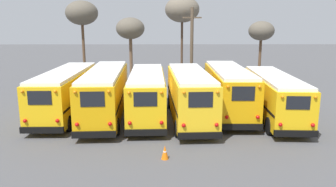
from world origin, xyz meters
TOP-DOWN VIEW (x-y plane):
  - ground_plane at (0.00, 0.00)m, footprint 160.00×160.00m
  - school_bus_0 at (-7.24, 0.42)m, footprint 2.59×10.39m
  - school_bus_1 at (-4.34, -0.23)m, footprint 2.93×10.88m
  - school_bus_2 at (-1.45, -0.51)m, footprint 2.72×9.51m
  - school_bus_3 at (1.45, -1.11)m, footprint 2.87×9.46m
  - school_bus_4 at (4.34, 0.48)m, footprint 2.63×9.68m
  - school_bus_5 at (7.24, -0.67)m, footprint 2.92×9.93m
  - utility_pole at (2.37, 9.10)m, footprint 1.80×0.31m
  - bare_tree_0 at (11.79, 18.66)m, footprint 3.17×3.17m
  - bare_tree_1 at (-3.76, 11.87)m, footprint 2.94×2.94m
  - bare_tree_2 at (-9.53, 15.34)m, footprint 3.61×3.61m
  - bare_tree_3 at (1.92, 18.60)m, footprint 4.19×4.19m
  - fence_line at (-0.00, 7.37)m, footprint 22.54×0.06m
  - traffic_cone at (-0.23, -7.62)m, footprint 0.36×0.36m

SIDE VIEW (x-z plane):
  - ground_plane at x=0.00m, z-range 0.00..0.00m
  - traffic_cone at x=-0.23m, z-range 0.00..0.70m
  - fence_line at x=0.00m, z-range 0.28..1.70m
  - school_bus_5 at x=7.24m, z-range 0.15..3.17m
  - school_bus_0 at x=-7.24m, z-range 0.14..3.33m
  - school_bus_2 at x=-1.45m, z-range 0.13..3.34m
  - school_bus_3 at x=1.45m, z-range 0.14..3.47m
  - school_bus_1 at x=-4.34m, z-range 0.15..3.48m
  - school_bus_4 at x=4.34m, z-range 0.14..3.49m
  - utility_pole at x=2.37m, z-range 0.13..8.06m
  - bare_tree_0 at x=11.79m, z-range 2.10..8.82m
  - bare_tree_1 at x=-3.76m, z-range 2.32..9.36m
  - bare_tree_2 at x=-9.53m, z-range 3.04..11.99m
  - bare_tree_3 at x=1.92m, z-range 3.22..12.89m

